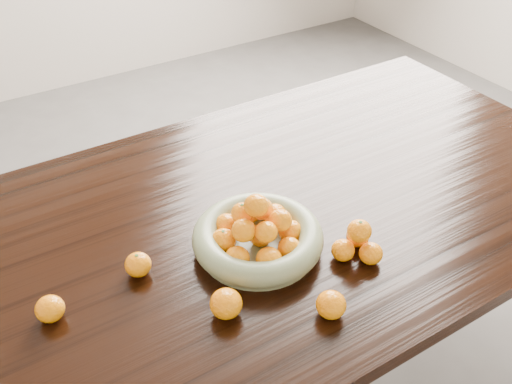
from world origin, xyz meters
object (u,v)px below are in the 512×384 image
dining_table (248,243)px  fruit_bowl (258,236)px  loose_orange_0 (138,265)px  orange_pyramid (358,242)px

dining_table → fruit_bowl: 0.17m
dining_table → loose_orange_0: loose_orange_0 is taller
dining_table → loose_orange_0: (-0.30, -0.05, 0.12)m
fruit_bowl → orange_pyramid: 0.22m
fruit_bowl → loose_orange_0: fruit_bowl is taller
fruit_bowl → loose_orange_0: bearing=165.4°
orange_pyramid → fruit_bowl: bearing=142.9°
orange_pyramid → loose_orange_0: (-0.44, 0.20, -0.01)m
dining_table → loose_orange_0: 0.32m
fruit_bowl → orange_pyramid: size_ratio=2.64×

